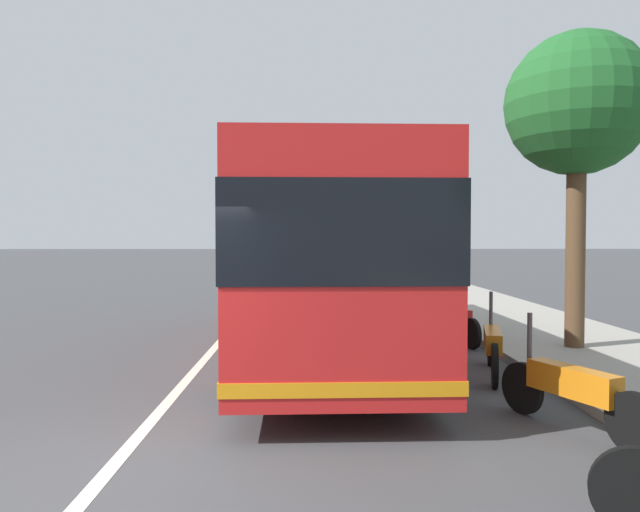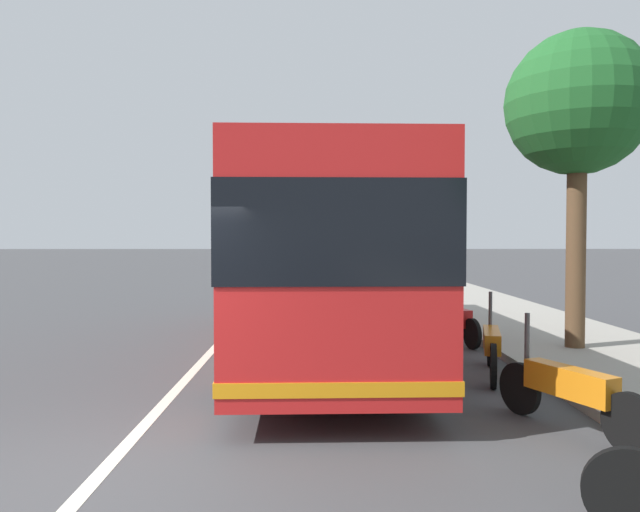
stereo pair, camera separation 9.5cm
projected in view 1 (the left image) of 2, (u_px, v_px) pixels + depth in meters
The scene contains 10 objects.
ground_plane at pixel (97, 484), 5.17m from camera, with size 220.00×220.00×0.00m, color #424244.
sidewalk_curb at pixel (510, 319), 15.29m from camera, with size 110.00×3.60×0.14m, color #9E998E.
lane_divider_line at pixel (237, 322), 15.16m from camera, with size 110.00×0.16×0.01m, color silver.
coach_bus at pixel (323, 253), 11.21m from camera, with size 10.47×2.84×3.36m.
motorcycle_mid_row at pixel (571, 390), 6.56m from camera, with size 2.00×0.95×1.27m.
motorcycle_nearest_curb at pixel (492, 346), 9.25m from camera, with size 2.16×0.65×1.28m.
motorcycle_far_end at pixel (453, 320), 12.20m from camera, with size 2.09×0.59×1.25m.
car_side_street at pixel (322, 256), 47.15m from camera, with size 4.35×2.06×1.48m.
car_oncoming at pixel (261, 255), 48.06m from camera, with size 4.64×1.95×1.57m.
roadside_tree_mid_block at pixel (577, 107), 10.83m from camera, with size 2.64×2.64×5.99m.
Camera 1 is at (-5.14, -1.88, 2.18)m, focal length 32.84 mm.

